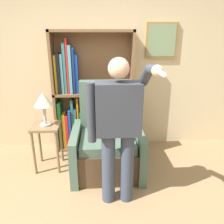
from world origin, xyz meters
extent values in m
cube|color=beige|center=(0.00, 2.03, 1.40)|extent=(8.00, 0.06, 2.80)
cube|color=olive|center=(0.99, 1.98, 1.75)|extent=(0.49, 0.04, 0.53)
cube|color=gray|center=(0.99, 1.96, 1.75)|extent=(0.43, 0.01, 0.47)
cube|color=brown|center=(-0.68, 1.85, 0.95)|extent=(0.04, 0.28, 1.91)
cube|color=brown|center=(0.53, 1.85, 0.95)|extent=(0.04, 0.28, 1.91)
cube|color=brown|center=(-0.08, 1.98, 0.95)|extent=(1.25, 0.01, 1.91)
cube|color=brown|center=(-0.08, 1.85, 0.02)|extent=(1.25, 0.28, 0.04)
cube|color=brown|center=(-0.08, 1.85, 0.95)|extent=(1.25, 0.28, 0.04)
cube|color=brown|center=(-0.08, 1.85, 1.89)|extent=(1.25, 0.28, 0.04)
cube|color=#238438|center=(-0.63, 1.85, 0.43)|extent=(0.05, 0.23, 0.78)
cube|color=gold|center=(-0.57, 1.85, 0.34)|extent=(0.04, 0.19, 0.59)
cube|color=red|center=(-0.52, 1.85, 0.32)|extent=(0.05, 0.23, 0.57)
cube|color=#1E47B2|center=(-0.47, 1.85, 0.37)|extent=(0.04, 0.23, 0.66)
cube|color=#337070|center=(-0.43, 1.85, 0.45)|extent=(0.04, 0.20, 0.83)
cube|color=#337070|center=(-0.38, 1.85, 0.38)|extent=(0.04, 0.20, 0.68)
cube|color=orange|center=(-0.34, 1.85, 0.47)|extent=(0.03, 0.20, 0.86)
cube|color=#238438|center=(-0.30, 1.85, 0.35)|extent=(0.04, 0.19, 0.63)
cube|color=gold|center=(-0.64, 1.85, 1.26)|extent=(0.03, 0.16, 0.58)
cube|color=black|center=(-0.59, 1.85, 1.28)|extent=(0.05, 0.21, 0.61)
cube|color=#5B99A8|center=(-0.54, 1.85, 1.27)|extent=(0.04, 0.18, 0.59)
cube|color=#337070|center=(-0.50, 1.85, 1.35)|extent=(0.04, 0.17, 0.75)
cube|color=red|center=(-0.46, 1.85, 1.38)|extent=(0.03, 0.18, 0.81)
cube|color=#5B99A8|center=(-0.41, 1.85, 1.33)|extent=(0.04, 0.22, 0.72)
cube|color=#1E47B2|center=(-0.37, 1.85, 1.32)|extent=(0.03, 0.18, 0.69)
cube|color=#1E47B2|center=(-0.32, 1.85, 1.27)|extent=(0.04, 0.15, 0.58)
cube|color=#4C3823|center=(0.11, 1.15, 0.21)|extent=(0.75, 0.78, 0.43)
cube|color=#4C6656|center=(0.11, 1.11, 0.49)|extent=(0.71, 0.66, 0.12)
cube|color=#4C6656|center=(0.11, 1.50, 0.72)|extent=(0.75, 0.16, 1.02)
cube|color=#4C6656|center=(-0.32, 1.15, 0.32)|extent=(0.10, 0.86, 0.63)
cube|color=#4C6656|center=(0.54, 1.15, 0.32)|extent=(0.10, 0.86, 0.63)
cylinder|color=#384256|center=(0.10, 0.57, 0.43)|extent=(0.15, 0.15, 0.85)
cylinder|color=#384256|center=(0.31, 0.57, 0.43)|extent=(0.15, 0.15, 0.85)
cube|color=#333842|center=(0.20, 0.57, 1.12)|extent=(0.46, 0.24, 0.54)
sphere|color=#DBAD89|center=(0.20, 0.57, 1.53)|extent=(0.21, 0.21, 0.21)
cylinder|color=#333842|center=(-0.07, 0.57, 1.08)|extent=(0.09, 0.09, 0.63)
cylinder|color=#333842|center=(0.45, 0.45, 1.48)|extent=(0.09, 0.28, 0.23)
cylinder|color=#333842|center=(0.45, 0.21, 1.57)|extent=(0.08, 0.27, 0.10)
sphere|color=#DBAD89|center=(0.45, 0.08, 1.58)|extent=(0.09, 0.09, 0.09)
cylinder|color=white|center=(0.45, -0.02, 1.58)|extent=(0.04, 0.15, 0.04)
cube|color=#846647|center=(-0.73, 1.29, 0.64)|extent=(0.37, 0.37, 0.04)
cylinder|color=#846647|center=(-0.89, 1.13, 0.31)|extent=(0.04, 0.04, 0.63)
cylinder|color=#846647|center=(-0.57, 1.13, 0.31)|extent=(0.04, 0.04, 0.63)
cylinder|color=#846647|center=(-0.89, 1.45, 0.31)|extent=(0.04, 0.04, 0.63)
cylinder|color=#846647|center=(-0.57, 1.45, 0.31)|extent=(0.04, 0.04, 0.63)
cylinder|color=#B7B2A8|center=(-0.73, 1.29, 0.67)|extent=(0.15, 0.15, 0.02)
cylinder|color=#B7B2A8|center=(-0.73, 1.29, 0.81)|extent=(0.04, 0.04, 0.25)
cone|color=beige|center=(-0.73, 1.29, 1.03)|extent=(0.25, 0.25, 0.18)
camera|label=1|loc=(0.02, -1.53, 1.83)|focal=35.00mm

